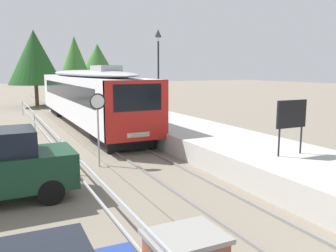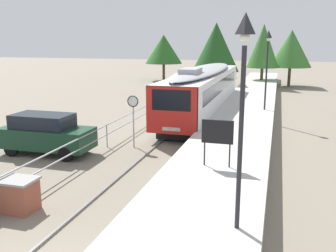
# 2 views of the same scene
# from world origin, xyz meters

# --- Properties ---
(ground_plane) EXTENTS (160.00, 160.00, 0.00)m
(ground_plane) POSITION_xyz_m (-3.00, 22.00, 0.00)
(ground_plane) COLOR slate
(track_rails) EXTENTS (3.20, 60.00, 0.14)m
(track_rails) POSITION_xyz_m (0.00, 22.00, 0.03)
(track_rails) COLOR slate
(track_rails) RESTS_ON ground
(commuter_train) EXTENTS (2.82, 18.04, 3.74)m
(commuter_train) POSITION_xyz_m (0.00, 21.90, 2.14)
(commuter_train) COLOR silver
(commuter_train) RESTS_ON track_rails
(station_platform) EXTENTS (3.90, 60.00, 0.90)m
(station_platform) POSITION_xyz_m (3.25, 22.00, 0.45)
(station_platform) COLOR #B7B5AD
(station_platform) RESTS_ON ground
(platform_lamp_mid_platform) EXTENTS (0.34, 0.34, 5.35)m
(platform_lamp_mid_platform) POSITION_xyz_m (4.54, 20.83, 4.62)
(platform_lamp_mid_platform) COLOR #232328
(platform_lamp_mid_platform) RESTS_ON station_platform
(platform_notice_board) EXTENTS (1.20, 0.08, 1.80)m
(platform_notice_board) POSITION_xyz_m (3.27, 7.79, 2.19)
(platform_notice_board) COLOR #232328
(platform_notice_board) RESTS_ON station_platform
(speed_limit_sign) EXTENTS (0.61, 0.10, 2.81)m
(speed_limit_sign) POSITION_xyz_m (-1.88, 12.28, 2.12)
(speed_limit_sign) COLOR #9EA0A5
(speed_limit_sign) RESTS_ON ground
(carpark_fence) EXTENTS (0.06, 36.06, 1.25)m
(carpark_fence) POSITION_xyz_m (-3.30, 12.00, 0.91)
(carpark_fence) COLOR #9EA0A5
(carpark_fence) RESTS_ON ground
(tree_behind_carpark) EXTENTS (3.80, 3.80, 7.48)m
(tree_behind_carpark) POSITION_xyz_m (3.38, 41.54, 4.91)
(tree_behind_carpark) COLOR brown
(tree_behind_carpark) RESTS_ON ground
(tree_behind_station_far) EXTENTS (5.02, 5.02, 6.84)m
(tree_behind_station_far) POSITION_xyz_m (6.62, 43.60, 4.59)
(tree_behind_station_far) COLOR brown
(tree_behind_station_far) RESTS_ON ground
(tree_distant_centre) EXTENTS (5.18, 5.18, 7.49)m
(tree_distant_centre) POSITION_xyz_m (-1.50, 36.71, 4.83)
(tree_distant_centre) COLOR brown
(tree_distant_centre) RESTS_ON ground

